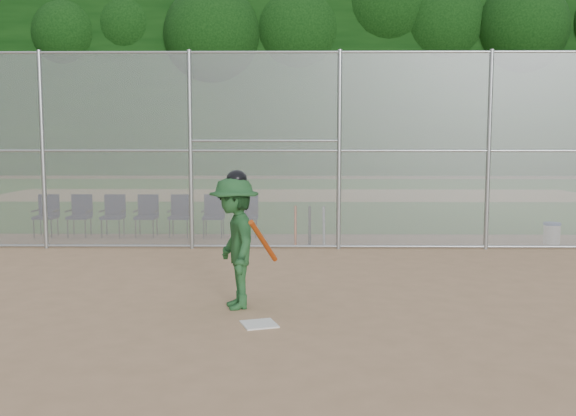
{
  "coord_description": "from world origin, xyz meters",
  "views": [
    {
      "loc": [
        0.13,
        -7.96,
        2.2
      ],
      "look_at": [
        0.0,
        2.5,
        1.1
      ],
      "focal_mm": 40.0,
      "sensor_mm": 36.0,
      "label": 1
    }
  ],
  "objects_px": {
    "home_plate": "(259,324)",
    "chair_0": "(46,216)",
    "water_cooler": "(552,233)",
    "batter_at_plate": "(235,242)"
  },
  "relations": [
    {
      "from": "home_plate",
      "to": "batter_at_plate",
      "type": "xyz_separation_m",
      "value": [
        -0.36,
        0.8,
        0.87
      ]
    },
    {
      "from": "water_cooler",
      "to": "chair_0",
      "type": "xyz_separation_m",
      "value": [
        -11.23,
        0.89,
        0.25
      ]
    },
    {
      "from": "home_plate",
      "to": "water_cooler",
      "type": "bearing_deg",
      "value": 46.09
    },
    {
      "from": "chair_0",
      "to": "batter_at_plate",
      "type": "bearing_deg",
      "value": -51.6
    },
    {
      "from": "batter_at_plate",
      "to": "chair_0",
      "type": "xyz_separation_m",
      "value": [
        -4.95,
        6.24,
        -0.4
      ]
    },
    {
      "from": "water_cooler",
      "to": "chair_0",
      "type": "distance_m",
      "value": 11.27
    },
    {
      "from": "home_plate",
      "to": "chair_0",
      "type": "height_order",
      "value": "chair_0"
    },
    {
      "from": "home_plate",
      "to": "batter_at_plate",
      "type": "bearing_deg",
      "value": 114.48
    },
    {
      "from": "batter_at_plate",
      "to": "water_cooler",
      "type": "bearing_deg",
      "value": 40.41
    },
    {
      "from": "home_plate",
      "to": "batter_at_plate",
      "type": "height_order",
      "value": "batter_at_plate"
    }
  ]
}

